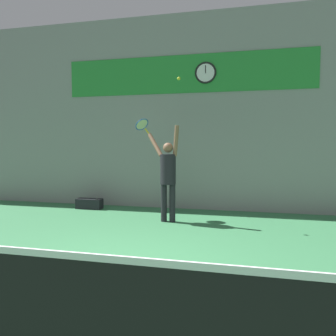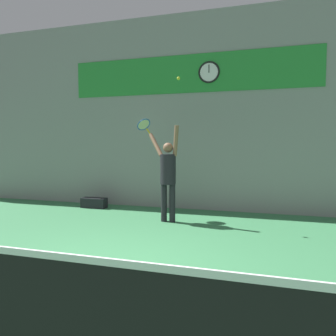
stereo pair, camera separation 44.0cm
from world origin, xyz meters
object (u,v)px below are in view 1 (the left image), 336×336
(tennis_player, at_px, (168,173))
(equipment_bag, at_px, (89,204))
(water_bottle, at_px, (97,205))
(scoreboard_clock, at_px, (206,73))
(tennis_ball, at_px, (179,79))
(tennis_racket, at_px, (142,125))

(tennis_player, xyz_separation_m, equipment_bag, (-2.33, 0.93, -0.93))
(water_bottle, distance_m, equipment_bag, 0.28)
(scoreboard_clock, xyz_separation_m, tennis_player, (-0.63, -1.46, -2.41))
(tennis_ball, height_order, water_bottle, tennis_ball)
(scoreboard_clock, xyz_separation_m, water_bottle, (-2.70, -0.63, -3.34))
(tennis_player, relative_size, tennis_ball, 30.52)
(equipment_bag, bearing_deg, tennis_racket, -17.20)
(tennis_racket, xyz_separation_m, water_bottle, (-1.36, 0.41, -2.00))
(scoreboard_clock, height_order, tennis_ball, scoreboard_clock)
(tennis_player, bearing_deg, scoreboard_clock, 66.83)
(scoreboard_clock, distance_m, tennis_racket, 2.15)
(tennis_ball, distance_m, equipment_bag, 4.02)
(tennis_player, relative_size, tennis_racket, 4.80)
(scoreboard_clock, distance_m, tennis_player, 2.88)
(tennis_player, bearing_deg, tennis_ball, -12.71)
(tennis_racket, xyz_separation_m, equipment_bag, (-1.63, 0.50, -2.00))
(tennis_racket, relative_size, water_bottle, 1.49)
(scoreboard_clock, height_order, tennis_player, scoreboard_clock)
(equipment_bag, bearing_deg, scoreboard_clock, 10.18)
(tennis_player, distance_m, tennis_ball, 2.00)
(tennis_player, height_order, water_bottle, tennis_player)
(scoreboard_clock, relative_size, tennis_ball, 7.88)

